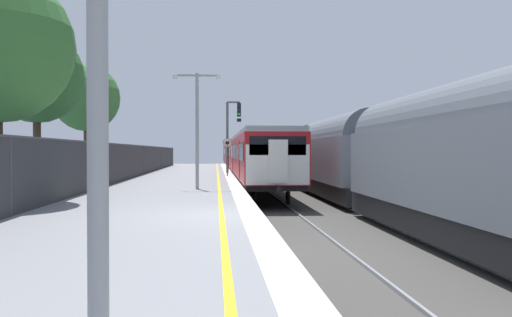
% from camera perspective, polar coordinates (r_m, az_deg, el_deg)
% --- Properties ---
extents(ground, '(17.40, 110.00, 1.21)m').
position_cam_1_polar(ground, '(13.87, 8.91, -8.33)').
color(ground, gray).
extents(commuter_train_at_platform, '(2.83, 63.92, 3.81)m').
position_cam_1_polar(commuter_train_at_platform, '(54.07, -1.55, 0.44)').
color(commuter_train_at_platform, maroon).
rests_on(commuter_train_at_platform, ground).
extents(freight_train_adjacent_track, '(2.60, 42.02, 4.39)m').
position_cam_1_polar(freight_train_adjacent_track, '(29.39, 8.67, 0.39)').
color(freight_train_adjacent_track, '#232326').
rests_on(freight_train_adjacent_track, ground).
extents(signal_gantry, '(1.10, 0.24, 5.22)m').
position_cam_1_polar(signal_gantry, '(39.10, -2.68, 3.22)').
color(signal_gantry, '#47474C').
rests_on(signal_gantry, ground).
extents(speed_limit_sign, '(0.59, 0.08, 2.42)m').
position_cam_1_polar(speed_limit_sign, '(34.41, -3.06, 0.73)').
color(speed_limit_sign, '#59595B').
rests_on(speed_limit_sign, ground).
extents(platform_lamp_mid, '(2.00, 0.20, 4.85)m').
position_cam_1_polar(platform_lamp_mid, '(22.60, -6.28, 4.14)').
color(platform_lamp_mid, '#93999E').
rests_on(platform_lamp_mid, ground).
extents(platform_back_fence, '(0.07, 99.00, 1.98)m').
position_cam_1_polar(platform_back_fence, '(14.23, -24.68, -1.52)').
color(platform_back_fence, '#282B2D').
rests_on(platform_back_fence, ground).
extents(background_tree_left, '(4.26, 4.26, 7.12)m').
position_cam_1_polar(background_tree_left, '(36.04, -17.58, 5.92)').
color(background_tree_left, '#473323').
rests_on(background_tree_left, ground).
extents(background_tree_right, '(3.81, 3.81, 6.55)m').
position_cam_1_polar(background_tree_right, '(23.86, -22.71, 7.79)').
color(background_tree_right, '#473323').
rests_on(background_tree_right, ground).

